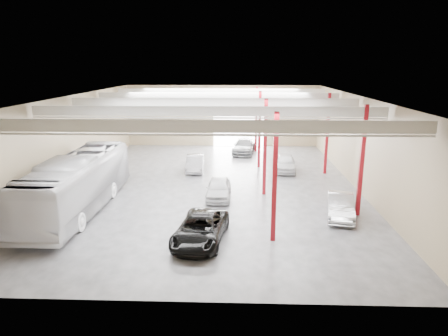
# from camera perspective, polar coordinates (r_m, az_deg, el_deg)

# --- Properties ---
(depot_shell) EXTENTS (22.12, 32.12, 7.06)m
(depot_shell) POSITION_cam_1_polar(r_m,az_deg,el_deg) (31.01, -1.17, 6.57)
(depot_shell) COLOR #404045
(depot_shell) RESTS_ON ground
(coach_bus) EXTENTS (3.10, 13.11, 3.65)m
(coach_bus) POSITION_cam_1_polar(r_m,az_deg,el_deg) (27.56, -20.13, -2.07)
(coach_bus) COLOR silver
(coach_bus) RESTS_ON ground
(black_sedan) EXTENTS (3.11, 5.56, 1.47)m
(black_sedan) POSITION_cam_1_polar(r_m,az_deg,el_deg) (21.71, -3.35, -8.68)
(black_sedan) COLOR black
(black_sedan) RESTS_ON ground
(car_row_a) EXTENTS (1.74, 4.25, 1.44)m
(car_row_a) POSITION_cam_1_polar(r_m,az_deg,el_deg) (28.53, -0.76, -2.91)
(car_row_a) COLOR silver
(car_row_a) RESTS_ON ground
(car_row_b) EXTENTS (1.72, 4.35, 1.41)m
(car_row_b) POSITION_cam_1_polar(r_m,az_deg,el_deg) (35.93, -4.17, 0.71)
(car_row_b) COLOR #B1B0B5
(car_row_b) RESTS_ON ground
(car_row_c) EXTENTS (2.76, 5.55, 1.55)m
(car_row_c) POSITION_cam_1_polar(r_m,az_deg,el_deg) (43.03, 2.87, 3.15)
(car_row_c) COLOR slate
(car_row_c) RESTS_ON ground
(car_right_near) EXTENTS (2.35, 4.64, 1.46)m
(car_right_near) POSITION_cam_1_polar(r_m,az_deg,el_deg) (26.09, 16.29, -5.20)
(car_right_near) COLOR #B3B4B8
(car_right_near) RESTS_ON ground
(car_right_far) EXTENTS (2.11, 4.55, 1.51)m
(car_right_far) POSITION_cam_1_polar(r_m,az_deg,el_deg) (36.17, 8.74, 0.76)
(car_right_far) COLOR silver
(car_right_far) RESTS_ON ground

